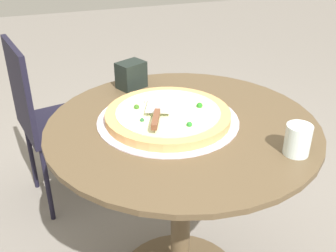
{
  "coord_description": "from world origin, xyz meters",
  "views": [
    {
      "loc": [
        1.09,
        -0.42,
        1.39
      ],
      "look_at": [
        -0.03,
        -0.04,
        0.73
      ],
      "focal_mm": 43.41,
      "sensor_mm": 36.0,
      "label": 1
    }
  ],
  "objects_px": {
    "patio_table": "(181,178)",
    "pizza_server": "(157,113)",
    "drinking_cup": "(298,140)",
    "pizza_on_tray": "(168,116)",
    "patio_chair_near": "(46,114)",
    "napkin_dispenser": "(131,75)"
  },
  "relations": [
    {
      "from": "patio_table",
      "to": "pizza_on_tray",
      "type": "distance_m",
      "value": 0.25
    },
    {
      "from": "patio_table",
      "to": "pizza_server",
      "type": "bearing_deg",
      "value": -85.61
    },
    {
      "from": "drinking_cup",
      "to": "pizza_on_tray",
      "type": "bearing_deg",
      "value": -137.51
    },
    {
      "from": "pizza_on_tray",
      "to": "pizza_server",
      "type": "xyz_separation_m",
      "value": [
        0.04,
        -0.05,
        0.04
      ]
    },
    {
      "from": "napkin_dispenser",
      "to": "patio_chair_near",
      "type": "height_order",
      "value": "patio_chair_near"
    },
    {
      "from": "pizza_server",
      "to": "drinking_cup",
      "type": "distance_m",
      "value": 0.43
    },
    {
      "from": "patio_table",
      "to": "napkin_dispenser",
      "type": "relative_size",
      "value": 8.7
    },
    {
      "from": "patio_table",
      "to": "patio_chair_near",
      "type": "relative_size",
      "value": 1.04
    },
    {
      "from": "pizza_on_tray",
      "to": "drinking_cup",
      "type": "distance_m",
      "value": 0.42
    },
    {
      "from": "drinking_cup",
      "to": "patio_chair_near",
      "type": "height_order",
      "value": "patio_chair_near"
    },
    {
      "from": "pizza_server",
      "to": "patio_chair_near",
      "type": "relative_size",
      "value": 0.25
    },
    {
      "from": "pizza_server",
      "to": "drinking_cup",
      "type": "height_order",
      "value": "drinking_cup"
    },
    {
      "from": "patio_table",
      "to": "pizza_on_tray",
      "type": "height_order",
      "value": "pizza_on_tray"
    },
    {
      "from": "pizza_on_tray",
      "to": "napkin_dispenser",
      "type": "bearing_deg",
      "value": -171.45
    },
    {
      "from": "napkin_dispenser",
      "to": "patio_chair_near",
      "type": "distance_m",
      "value": 0.6
    },
    {
      "from": "patio_table",
      "to": "pizza_on_tray",
      "type": "relative_size",
      "value": 1.91
    },
    {
      "from": "patio_chair_near",
      "to": "drinking_cup",
      "type": "bearing_deg",
      "value": 33.25
    },
    {
      "from": "patio_table",
      "to": "napkin_dispenser",
      "type": "xyz_separation_m",
      "value": [
        -0.34,
        -0.09,
        0.27
      ]
    },
    {
      "from": "patio_table",
      "to": "drinking_cup",
      "type": "relative_size",
      "value": 9.83
    },
    {
      "from": "patio_table",
      "to": "patio_chair_near",
      "type": "bearing_deg",
      "value": -150.34
    },
    {
      "from": "pizza_on_tray",
      "to": "drinking_cup",
      "type": "xyz_separation_m",
      "value": [
        0.31,
        0.28,
        0.03
      ]
    },
    {
      "from": "patio_table",
      "to": "drinking_cup",
      "type": "xyz_separation_m",
      "value": [
        0.28,
        0.24,
        0.27
      ]
    }
  ]
}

